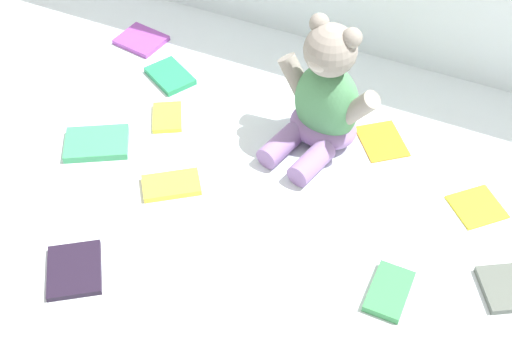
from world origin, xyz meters
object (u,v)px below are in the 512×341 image
(book_case_0, at_px, (97,143))
(book_case_3, at_px, (170,76))
(book_case_5, at_px, (167,117))
(book_case_8, at_px, (74,270))
(teddy_bear, at_px, (324,100))
(book_case_4, at_px, (382,141))
(book_case_9, at_px, (508,288))
(book_case_2, at_px, (141,40))
(book_case_7, at_px, (389,291))
(book_case_6, at_px, (171,185))
(book_case_1, at_px, (477,206))

(book_case_0, height_order, book_case_3, book_case_0)
(book_case_5, xyz_separation_m, book_case_8, (0.05, -0.44, 0.00))
(teddy_bear, relative_size, book_case_3, 2.60)
(book_case_4, height_order, book_case_8, book_case_8)
(book_case_3, height_order, book_case_9, same)
(book_case_2, bearing_deg, book_case_7, 68.90)
(book_case_4, distance_m, book_case_7, 0.40)
(book_case_2, distance_m, book_case_9, 1.08)
(book_case_8, distance_m, book_case_9, 0.81)
(book_case_2, bearing_deg, book_case_9, 78.79)
(book_case_6, height_order, book_case_7, book_case_7)
(book_case_8, bearing_deg, book_case_6, -137.53)
(book_case_1, height_order, book_case_8, book_case_8)
(book_case_6, bearing_deg, book_case_5, 176.14)
(book_case_3, xyz_separation_m, book_case_6, (0.18, -0.31, -0.00))
(book_case_1, distance_m, book_case_2, 0.94)
(book_case_9, bearing_deg, book_case_7, 176.09)
(book_case_3, relative_size, book_case_4, 1.01)
(book_case_0, distance_m, book_case_3, 0.27)
(book_case_0, bearing_deg, book_case_3, 143.49)
(book_case_4, bearing_deg, teddy_bear, -18.68)
(book_case_2, height_order, book_case_4, book_case_2)
(book_case_4, height_order, book_case_9, book_case_9)
(book_case_2, xyz_separation_m, book_case_4, (0.68, -0.09, -0.00))
(book_case_0, relative_size, book_case_8, 1.16)
(teddy_bear, distance_m, book_case_7, 0.43)
(teddy_bear, bearing_deg, book_case_8, -104.86)
(book_case_1, relative_size, book_case_4, 0.83)
(book_case_6, distance_m, book_case_8, 0.27)
(teddy_bear, bearing_deg, book_case_0, -138.46)
(book_case_6, bearing_deg, book_case_4, 95.30)
(teddy_bear, distance_m, book_case_3, 0.43)
(book_case_0, bearing_deg, book_case_4, 86.04)
(book_case_1, height_order, book_case_4, book_case_1)
(book_case_4, bearing_deg, book_case_7, 71.10)
(book_case_6, relative_size, book_case_8, 1.00)
(teddy_bear, bearing_deg, book_case_2, 179.92)
(teddy_bear, relative_size, book_case_7, 2.71)
(book_case_6, bearing_deg, book_case_1, 73.80)
(book_case_0, bearing_deg, book_case_6, 49.95)
(book_case_9, bearing_deg, teddy_bear, 122.49)
(teddy_bear, relative_size, book_case_0, 2.20)
(book_case_9, bearing_deg, book_case_6, 152.43)
(book_case_3, bearing_deg, book_case_2, 84.81)
(teddy_bear, bearing_deg, book_case_7, -37.76)
(book_case_8, relative_size, book_case_9, 1.21)
(book_case_0, relative_size, book_case_7, 1.23)
(book_case_5, distance_m, book_case_8, 0.45)
(book_case_2, height_order, book_case_9, same)
(book_case_9, bearing_deg, book_case_3, 131.86)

